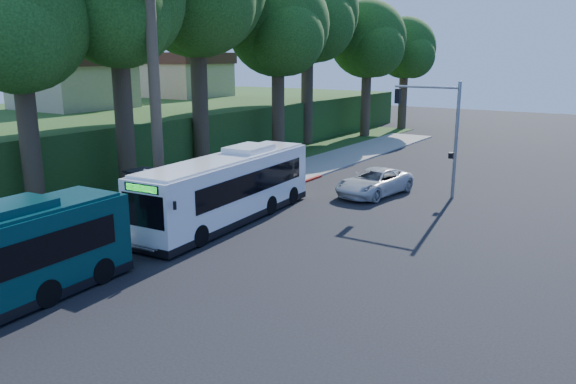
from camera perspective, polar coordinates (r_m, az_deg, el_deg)
The scene contains 16 objects.
ground at distance 28.59m, azimuth 1.06°, elevation -3.46°, with size 140.00×140.00×0.00m, color black.
sidewalk at distance 32.87m, azimuth -9.80°, elevation -1.27°, with size 4.50×70.00×0.12m, color gray.
red_curb at distance 28.56m, azimuth -11.82°, elevation -3.63°, with size 0.25×30.00×0.13m, color maroon.
grass_verge at distance 40.22m, azimuth -10.97°, elevation 1.37°, with size 8.00×70.00×0.06m, color #234719.
bus_shelter at distance 30.46m, azimuth -13.51°, elevation 0.75°, with size 3.20×1.51×2.55m.
stop_sign_pole at distance 27.65m, azimuth -14.07°, elevation 0.01°, with size 0.35×0.06×3.17m.
traffic_signal_pole at distance 35.10m, azimuth 15.21°, elevation 6.65°, with size 4.10×0.30×7.00m.
hillside_backdrop at distance 56.23m, azimuth -13.81°, elevation 7.15°, with size 24.00×60.00×8.80m.
tree_0 at distance 35.57m, azimuth -16.94°, elevation 17.59°, with size 8.40×8.00×15.70m.
tree_2 at distance 47.26m, azimuth -0.95°, elevation 16.14°, with size 8.82×8.40×15.12m.
tree_3 at distance 55.15m, azimuth 2.11°, elevation 17.34°, with size 10.08×9.60×17.28m.
tree_4 at distance 60.95m, azimuth 8.17°, elevation 14.74°, with size 8.40×8.00×14.14m.
tree_5 at distance 67.91m, azimuth 11.86°, elevation 13.82°, with size 7.35×7.00×12.86m.
tree_6 at distance 32.32m, azimuth -25.73°, elevation 14.65°, with size 7.56×7.20×13.74m.
white_bus at distance 29.19m, azimuth -6.01°, elevation 0.50°, with size 3.46×12.56×3.70m.
pickup at distance 35.21m, azimuth 8.75°, elevation 1.01°, with size 2.67×5.78×1.61m, color silver.
Camera 1 is at (14.43, -23.21, 8.40)m, focal length 35.00 mm.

